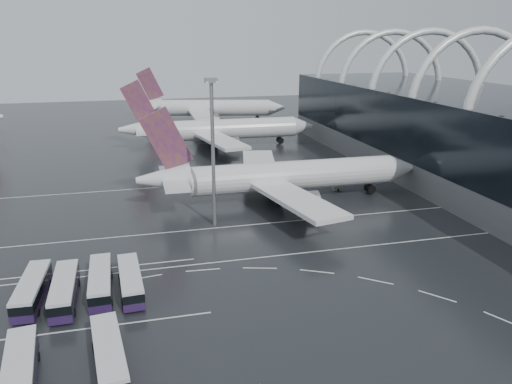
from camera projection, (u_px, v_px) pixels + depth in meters
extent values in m
plane|color=black|center=(257.00, 252.00, 78.83)|extent=(420.00, 420.00, 0.00)
cube|color=#535558|center=(504.00, 176.00, 111.05)|extent=(42.00, 160.00, 6.00)
cube|color=black|center=(511.00, 131.00, 108.07)|extent=(42.00, 160.00, 14.00)
torus|color=white|center=(474.00, 104.00, 113.04)|extent=(33.80, 1.80, 33.80)
torus|color=white|center=(427.00, 95.00, 130.61)|extent=(33.80, 1.80, 33.80)
torus|color=white|center=(391.00, 88.00, 148.19)|extent=(33.80, 1.80, 33.80)
torus|color=white|center=(362.00, 83.00, 165.77)|extent=(33.80, 1.80, 33.80)
cube|color=silver|center=(260.00, 258.00, 76.98)|extent=(120.00, 0.25, 0.01)
cube|color=silver|center=(240.00, 226.00, 89.93)|extent=(120.00, 0.25, 0.01)
cube|color=silver|center=(214.00, 183.00, 115.84)|extent=(120.00, 0.25, 0.01)
cube|color=silver|center=(93.00, 328.00, 58.38)|extent=(28.00, 0.25, 0.01)
cube|color=silver|center=(99.00, 269.00, 73.18)|extent=(28.00, 0.25, 0.01)
cylinder|color=silver|center=(294.00, 175.00, 102.98)|extent=(43.05, 6.20, 5.98)
cone|color=silver|center=(401.00, 168.00, 108.65)|extent=(6.21, 6.01, 5.98)
cone|color=silver|center=(163.00, 179.00, 96.52)|extent=(10.33, 6.03, 5.98)
cube|color=#4D1A70|center=(166.00, 140.00, 94.49)|extent=(9.93, 0.67, 12.67)
cube|color=silver|center=(174.00, 178.00, 97.00)|extent=(4.73, 18.57, 0.52)
cube|color=silver|center=(294.00, 198.00, 90.29)|extent=(12.28, 26.68, 0.82)
cube|color=silver|center=(259.00, 164.00, 114.14)|extent=(12.53, 26.70, 0.82)
cylinder|color=slate|center=(304.00, 201.00, 94.89)|extent=(5.68, 3.53, 3.50)
cylinder|color=slate|center=(277.00, 175.00, 112.07)|extent=(5.68, 3.53, 3.50)
cube|color=black|center=(275.00, 196.00, 103.26)|extent=(12.40, 6.66, 2.27)
cylinder|color=silver|center=(226.00, 129.00, 153.31)|extent=(43.01, 6.91, 6.17)
cone|color=silver|center=(303.00, 126.00, 158.73)|extent=(6.49, 6.28, 6.17)
cone|color=silver|center=(137.00, 129.00, 147.12)|extent=(10.75, 6.35, 6.17)
cube|color=#4D1A70|center=(139.00, 102.00, 145.00)|extent=(10.26, 0.81, 13.08)
cube|color=silver|center=(144.00, 129.00, 147.58)|extent=(5.12, 19.24, 0.53)
cube|color=silver|center=(220.00, 140.00, 140.21)|extent=(12.40, 27.54, 0.85)
cube|color=silver|center=(207.00, 125.00, 164.93)|extent=(13.24, 27.60, 0.85)
cylinder|color=slate|center=(229.00, 144.00, 144.94)|extent=(5.91, 3.72, 3.62)
cylinder|color=slate|center=(218.00, 132.00, 162.74)|extent=(5.91, 3.72, 3.62)
cube|color=black|center=(213.00, 143.00, 153.65)|extent=(12.89, 7.03, 2.34)
cylinder|color=silver|center=(215.00, 108.00, 198.50)|extent=(42.54, 16.07, 6.30)
cone|color=silver|center=(277.00, 108.00, 198.77)|extent=(7.82, 7.66, 6.30)
cone|color=silver|center=(148.00, 105.00, 197.89)|extent=(12.04, 8.68, 6.30)
cube|color=#4D1A70|center=(150.00, 85.00, 195.50)|extent=(10.33, 3.10, 13.36)
cube|color=silver|center=(154.00, 105.00, 197.91)|extent=(9.36, 20.16, 0.54)
cube|color=silver|center=(201.00, 115.00, 185.68)|extent=(8.37, 27.37, 0.87)
cube|color=silver|center=(207.00, 105.00, 211.61)|extent=(18.61, 27.78, 0.87)
cylinder|color=slate|center=(211.00, 118.00, 189.93)|extent=(6.68, 5.00, 3.69)
cylinder|color=slate|center=(214.00, 111.00, 208.60)|extent=(6.68, 5.00, 3.69)
cube|color=black|center=(205.00, 119.00, 199.75)|extent=(14.31, 9.83, 2.39)
cube|color=#25123A|center=(33.00, 295.00, 64.06)|extent=(3.30, 12.37, 1.04)
cube|color=black|center=(32.00, 287.00, 63.72)|extent=(3.34, 12.13, 1.23)
cube|color=silver|center=(31.00, 282.00, 63.47)|extent=(3.30, 12.37, 0.42)
cylinder|color=black|center=(38.00, 313.00, 60.75)|extent=(0.37, 0.96, 0.94)
cylinder|color=black|center=(15.00, 315.00, 60.25)|extent=(0.37, 0.96, 0.94)
cylinder|color=black|center=(50.00, 283.00, 68.09)|extent=(0.37, 0.96, 0.94)
cylinder|color=black|center=(29.00, 285.00, 67.58)|extent=(0.37, 0.96, 0.94)
cube|color=#25123A|center=(65.00, 295.00, 63.97)|extent=(2.95, 12.47, 1.05)
cube|color=black|center=(64.00, 287.00, 63.63)|extent=(3.00, 12.22, 1.24)
cube|color=silver|center=(63.00, 282.00, 63.38)|extent=(2.95, 12.47, 0.43)
cylinder|color=black|center=(74.00, 312.00, 60.75)|extent=(0.35, 0.96, 0.96)
cylinder|color=black|center=(51.00, 316.00, 60.08)|extent=(0.35, 0.96, 0.96)
cylinder|color=black|center=(79.00, 283.00, 68.08)|extent=(0.35, 0.96, 0.96)
cylinder|color=black|center=(58.00, 285.00, 67.42)|extent=(0.35, 0.96, 0.96)
cube|color=#25123A|center=(101.00, 287.00, 66.19)|extent=(3.01, 12.27, 1.03)
cube|color=black|center=(100.00, 279.00, 65.86)|extent=(3.05, 12.03, 1.22)
cube|color=silver|center=(100.00, 274.00, 65.61)|extent=(3.01, 12.27, 0.42)
cylinder|color=black|center=(111.00, 302.00, 63.05)|extent=(0.35, 0.95, 0.94)
cylinder|color=black|center=(90.00, 305.00, 62.37)|extent=(0.35, 0.95, 0.94)
cylinder|color=black|center=(111.00, 275.00, 70.23)|extent=(0.35, 0.95, 0.94)
cylinder|color=black|center=(92.00, 278.00, 69.56)|extent=(0.35, 0.95, 0.94)
cube|color=#25123A|center=(131.00, 286.00, 66.50)|extent=(3.37, 12.12, 1.01)
cube|color=black|center=(130.00, 278.00, 66.17)|extent=(3.41, 11.89, 1.20)
cube|color=silver|center=(130.00, 273.00, 65.93)|extent=(3.37, 12.12, 0.41)
cylinder|color=black|center=(144.00, 301.00, 63.49)|extent=(0.38, 0.94, 0.92)
cylinder|color=black|center=(123.00, 304.00, 62.75)|extent=(0.38, 0.94, 0.92)
cylinder|color=black|center=(138.00, 275.00, 70.47)|extent=(0.38, 0.94, 0.92)
cylinder|color=black|center=(120.00, 277.00, 69.73)|extent=(0.38, 0.94, 0.92)
cube|color=#25123A|center=(21.00, 380.00, 48.18)|extent=(4.20, 12.75, 1.06)
cube|color=black|center=(19.00, 370.00, 47.83)|extent=(4.23, 12.51, 1.25)
cube|color=silver|center=(18.00, 363.00, 47.58)|extent=(4.20, 12.75, 0.43)
cylinder|color=black|center=(38.00, 357.00, 52.32)|extent=(0.44, 0.99, 0.96)
cylinder|color=black|center=(10.00, 363.00, 51.41)|extent=(0.44, 0.99, 0.96)
cube|color=#25123A|center=(110.00, 363.00, 50.80)|extent=(4.21, 12.61, 1.05)
cube|color=black|center=(109.00, 353.00, 50.46)|extent=(4.23, 12.38, 1.24)
cube|color=silver|center=(108.00, 346.00, 50.22)|extent=(4.21, 12.61, 0.43)
cylinder|color=black|center=(119.00, 342.00, 54.90)|extent=(0.44, 0.98, 0.95)
cylinder|color=black|center=(94.00, 347.00, 53.99)|extent=(0.44, 0.98, 0.95)
cylinder|color=gray|center=(213.00, 157.00, 86.55)|extent=(0.64, 0.64, 25.44)
cube|color=gray|center=(211.00, 80.00, 82.68)|extent=(2.00, 2.00, 0.73)
cube|color=white|center=(211.00, 82.00, 82.77)|extent=(1.82, 1.82, 0.36)
cube|color=#AAA416|center=(308.00, 202.00, 101.17)|extent=(2.06, 1.22, 1.12)
cube|color=slate|center=(337.00, 188.00, 110.54)|extent=(1.99, 1.18, 1.09)
cube|color=#AAA416|center=(286.00, 192.00, 107.83)|extent=(1.88, 1.11, 1.03)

